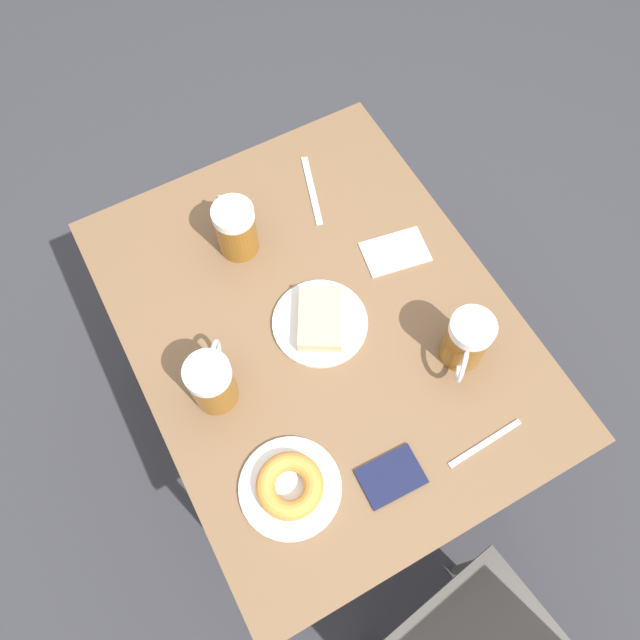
{
  "coord_description": "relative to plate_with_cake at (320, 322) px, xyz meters",
  "views": [
    {
      "loc": [
        0.28,
        0.51,
        2.05
      ],
      "look_at": [
        0.0,
        0.0,
        0.8
      ],
      "focal_mm": 35.0,
      "sensor_mm": 36.0,
      "label": 1
    }
  ],
  "objects": [
    {
      "name": "ground_plane",
      "position": [
        -0.0,
        -0.0,
        -0.8
      ],
      "size": [
        8.0,
        8.0,
        0.0
      ],
      "primitive_type": "plane",
      "color": "#333338"
    },
    {
      "name": "table",
      "position": [
        -0.0,
        -0.0,
        -0.08
      ],
      "size": [
        0.82,
        1.05,
        0.78
      ],
      "color": "brown",
      "rests_on": "ground_plane"
    },
    {
      "name": "plate_with_cake",
      "position": [
        0.0,
        0.0,
        0.0
      ],
      "size": [
        0.22,
        0.22,
        0.05
      ],
      "color": "white",
      "rests_on": "table"
    },
    {
      "name": "plate_with_donut",
      "position": [
        0.22,
        0.29,
        0.0
      ],
      "size": [
        0.21,
        0.21,
        0.05
      ],
      "color": "white",
      "rests_on": "table"
    },
    {
      "name": "beer_mug_left",
      "position": [
        0.07,
        -0.28,
        0.06
      ],
      "size": [
        0.1,
        0.14,
        0.15
      ],
      "color": "#8C5619",
      "rests_on": "table"
    },
    {
      "name": "beer_mug_center",
      "position": [
        -0.24,
        0.21,
        0.06
      ],
      "size": [
        0.12,
        0.12,
        0.15
      ],
      "color": "#8C5619",
      "rests_on": "table"
    },
    {
      "name": "beer_mug_right",
      "position": [
        0.27,
        0.04,
        0.06
      ],
      "size": [
        0.1,
        0.13,
        0.15
      ],
      "color": "#8C5619",
      "rests_on": "table"
    },
    {
      "name": "napkin_folded",
      "position": [
        -0.25,
        -0.08,
        -0.01
      ],
      "size": [
        0.17,
        0.12,
        0.0
      ],
      "rotation": [
        0.0,
        0.0,
        6.11
      ],
      "color": "white",
      "rests_on": "table"
    },
    {
      "name": "fork",
      "position": [
        -0.17,
        0.4,
        -0.01
      ],
      "size": [
        0.18,
        0.02,
        0.0
      ],
      "rotation": [
        0.0,
        0.0,
        1.61
      ],
      "color": "silver",
      "rests_on": "table"
    },
    {
      "name": "knife",
      "position": [
        -0.16,
        -0.33,
        -0.01
      ],
      "size": [
        0.08,
        0.2,
        0.0
      ],
      "rotation": [
        0.0,
        0.0,
        2.84
      ],
      "color": "silver",
      "rests_on": "table"
    },
    {
      "name": "passport_near_edge",
      "position": [
        0.04,
        0.36,
        -0.01
      ],
      "size": [
        0.13,
        0.09,
        0.01
      ],
      "rotation": [
        0.0,
        0.0,
        4.68
      ],
      "color": "#141938",
      "rests_on": "table"
    }
  ]
}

